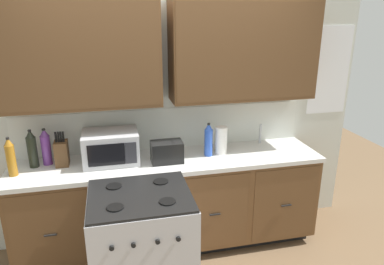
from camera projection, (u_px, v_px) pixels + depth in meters
The scene contains 13 objects.
ground_plane at pixel (177, 264), 3.31m from camera, with size 8.00×8.00×0.00m, color brown.
wall_unit at pixel (165, 80), 3.25m from camera, with size 3.98×0.40×2.36m.
counter_run at pixel (171, 203), 3.43m from camera, with size 2.81×0.64×0.93m.
stove_range at pixel (143, 248), 2.78m from camera, with size 0.76×0.68×0.95m.
microwave at pixel (111, 147), 3.18m from camera, with size 0.48×0.37×0.28m.
toaster at pixel (167, 152), 3.19m from camera, with size 0.28×0.18×0.19m.
knife_block at pixel (62, 153), 3.12m from camera, with size 0.11×0.14×0.31m.
sink_faucet at pixel (260, 134), 3.65m from camera, with size 0.02×0.02×0.20m, color #B2B5BA.
paper_towel_roll at pixel (221, 140), 3.38m from camera, with size 0.12×0.12×0.26m, color white.
bottle_amber at pixel (11, 157), 2.91m from camera, with size 0.07×0.07×0.33m.
bottle_dark at pixel (32, 149), 3.07m from camera, with size 0.08×0.08×0.34m.
bottle_blue at pixel (209, 140), 3.32m from camera, with size 0.08×0.08×0.32m.
bottle_violet at pixel (46, 147), 3.12m from camera, with size 0.08×0.08×0.33m.
Camera 1 is at (-0.48, -2.70, 2.21)m, focal length 33.63 mm.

